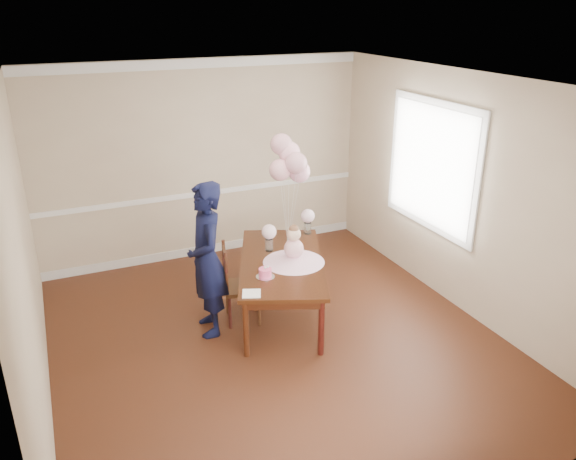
{
  "coord_description": "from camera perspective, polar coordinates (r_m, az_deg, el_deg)",
  "views": [
    {
      "loc": [
        -1.95,
        -4.71,
        3.36
      ],
      "look_at": [
        0.34,
        0.46,
        1.05
      ],
      "focal_mm": 35.0,
      "sensor_mm": 36.0,
      "label": 1
    }
  ],
  "objects": [
    {
      "name": "baby_skirt",
      "position": [
        6.22,
        0.59,
        -2.88
      ],
      "size": [
        0.89,
        0.89,
        0.09
      ],
      "primitive_type": "cone",
      "rotation": [
        0.0,
        0.0,
        -0.38
      ],
      "color": "#F1B1D0",
      "rests_on": "dining_table_top"
    },
    {
      "name": "table_leg_fl",
      "position": [
        5.72,
        -4.3,
        -9.98
      ],
      "size": [
        0.08,
        0.08,
        0.63
      ],
      "primitive_type": "cylinder",
      "rotation": [
        0.0,
        0.0,
        -0.38
      ],
      "color": "black",
      "rests_on": "floor"
    },
    {
      "name": "napkin",
      "position": [
        5.59,
        -3.73,
        -6.46
      ],
      "size": [
        0.23,
        0.23,
        0.01
      ],
      "primitive_type": "cube",
      "rotation": [
        0.0,
        0.0,
        -0.38
      ],
      "color": "white",
      "rests_on": "dining_table_top"
    },
    {
      "name": "balloon_ribbon_c",
      "position": [
        6.6,
        0.06,
        2.7
      ],
      "size": [
        0.05,
        0.07,
        0.94
      ],
      "primitive_type": "cylinder",
      "rotation": [
        -0.09,
        0.02,
        -0.38
      ],
      "color": "white",
      "rests_on": "balloon_weight"
    },
    {
      "name": "wall_left",
      "position": [
        5.13,
        -25.18,
        -3.1
      ],
      "size": [
        0.02,
        5.0,
        2.7
      ],
      "primitive_type": "cube",
      "color": "tan",
      "rests_on": "floor"
    },
    {
      "name": "baby_hair",
      "position": [
        6.08,
        0.6,
        0.05
      ],
      "size": [
        0.11,
        0.11,
        0.11
      ],
      "primitive_type": "sphere",
      "color": "brown",
      "rests_on": "baby_head"
    },
    {
      "name": "roses_near",
      "position": [
        6.43,
        -1.94,
        -0.19
      ],
      "size": [
        0.17,
        0.17,
        0.17
      ],
      "primitive_type": "sphere",
      "color": "#F5CDD5",
      "rests_on": "rose_vase_near"
    },
    {
      "name": "chair_leg_bl",
      "position": [
        6.53,
        -6.17,
        -6.91
      ],
      "size": [
        0.04,
        0.04,
        0.39
      ],
      "primitive_type": "cylinder",
      "rotation": [
        0.0,
        0.0,
        -0.24
      ],
      "color": "#341C0E",
      "rests_on": "floor"
    },
    {
      "name": "wall_front",
      "position": [
        3.57,
        14.84,
        -12.88
      ],
      "size": [
        4.5,
        0.02,
        2.7
      ],
      "primitive_type": "cube",
      "color": "tan",
      "rests_on": "floor"
    },
    {
      "name": "balloon_ribbon_e",
      "position": [
        6.63,
        0.57,
        1.76
      ],
      "size": [
        0.14,
        0.02,
        0.7
      ],
      "primitive_type": "cylinder",
      "rotation": [
        -0.09,
        0.17,
        -0.38
      ],
      "color": "silver",
      "rests_on": "balloon_weight"
    },
    {
      "name": "birthday_cake",
      "position": [
        5.88,
        -2.33,
        -4.35
      ],
      "size": [
        0.18,
        0.18,
        0.09
      ],
      "primitive_type": "cylinder",
      "rotation": [
        0.0,
        0.0,
        -0.38
      ],
      "color": "#FE5086",
      "rests_on": "cake_platter"
    },
    {
      "name": "balloon_ribbon_a",
      "position": [
        6.58,
        -0.4,
        1.82
      ],
      "size": [
        0.08,
        0.03,
        0.75
      ],
      "primitive_type": "cylinder",
      "rotation": [
        0.0,
        -0.1,
        -0.38
      ],
      "color": "white",
      "rests_on": "balloon_weight"
    },
    {
      "name": "ceiling",
      "position": [
        5.14,
        -1.41,
        14.84
      ],
      "size": [
        4.5,
        5.0,
        0.02
      ],
      "primitive_type": "cube",
      "color": "white",
      "rests_on": "wall_back"
    },
    {
      "name": "chair_back_post_r",
      "position": [
        6.31,
        -6.51,
        -3.14
      ],
      "size": [
        0.04,
        0.04,
        0.51
      ],
      "primitive_type": "cylinder",
      "rotation": [
        0.0,
        0.0,
        -0.24
      ],
      "color": "#3C1C10",
      "rests_on": "dining_chair_seat"
    },
    {
      "name": "baseboard_trim",
      "position": [
        8.16,
        -7.98,
        -1.88
      ],
      "size": [
        4.5,
        0.02,
        0.12
      ],
      "primitive_type": "cube",
      "color": "silver",
      "rests_on": "floor"
    },
    {
      "name": "roses_far",
      "position": [
        6.9,
        2.01,
        1.44
      ],
      "size": [
        0.17,
        0.17,
        0.17
      ],
      "primitive_type": "sphere",
      "color": "white",
      "rests_on": "rose_vase_far"
    },
    {
      "name": "chair_leg_fl",
      "position": [
        6.25,
        -5.92,
        -8.34
      ],
      "size": [
        0.04,
        0.04,
        0.39
      ],
      "primitive_type": "cylinder",
      "rotation": [
        0.0,
        0.0,
        -0.24
      ],
      "color": "#34120E",
      "rests_on": "floor"
    },
    {
      "name": "baby_head",
      "position": [
        6.1,
        0.6,
        -0.42
      ],
      "size": [
        0.15,
        0.15,
        0.15
      ],
      "primitive_type": "sphere",
      "color": "beige",
      "rests_on": "baby_torso"
    },
    {
      "name": "balloon_a",
      "position": [
        6.42,
        -0.81,
        6.12
      ],
      "size": [
        0.25,
        0.25,
        0.25
      ],
      "primitive_type": "sphere",
      "color": "#F1AAB8",
      "rests_on": "balloon_ribbon_a"
    },
    {
      "name": "wall_back",
      "position": [
        7.74,
        -8.5,
        6.91
      ],
      "size": [
        4.5,
        0.02,
        2.7
      ],
      "primitive_type": "cube",
      "color": "tan",
      "rests_on": "floor"
    },
    {
      "name": "floor",
      "position": [
        6.11,
        -1.17,
        -11.17
      ],
      "size": [
        4.5,
        5.0,
        0.0
      ],
      "primitive_type": "cube",
      "color": "black",
      "rests_on": "ground"
    },
    {
      "name": "balloon_weight",
      "position": [
        6.73,
        -0.0,
        -1.21
      ],
      "size": [
        0.05,
        0.05,
        0.02
      ],
      "primitive_type": "cylinder",
      "rotation": [
        0.0,
        0.0,
        -0.38
      ],
      "color": "silver",
      "rests_on": "dining_table_top"
    },
    {
      "name": "table_leg_br",
      "position": [
        7.2,
        2.2,
        -2.82
      ],
      "size": [
        0.08,
        0.08,
        0.63
      ],
      "primitive_type": "cylinder",
      "rotation": [
        0.0,
        0.0,
        -0.38
      ],
      "color": "black",
      "rests_on": "floor"
    },
    {
      "name": "balloon_d",
      "position": [
        6.46,
        -0.69,
        8.7
      ],
      "size": [
        0.25,
        0.25,
        0.25
      ],
      "primitive_type": "sphere",
      "color": "#DD9CAE",
      "rests_on": "balloon_ribbon_d"
    },
    {
      "name": "chair_slat_mid",
      "position": [
        6.15,
        -6.41,
        -3.48
      ],
      "size": [
        0.11,
        0.36,
        0.05
      ],
      "primitive_type": "cube",
      "rotation": [
        0.0,
        0.0,
        -0.24
      ],
      "color": "#34100E",
      "rests_on": "dining_chair_seat"
    },
    {
      "name": "baby_torso",
      "position": [
        6.17,
        0.6,
        -1.89
      ],
      "size": [
        0.22,
        0.22,
        0.22
      ],
      "primitive_type": "sphere",
      "color": "#FFA1D6",
      "rests_on": "baby_skirt"
    },
    {
      "name": "dining_chair_seat",
      "position": [
        6.3,
        -4.64,
        -5.81
      ],
      "size": [
        0.48,
        0.48,
        0.05
      ],
      "primitive_type": "cube",
      "rotation": [
        0.0,
        0.0,
        -0.24
      ],
      "color": "#3D2110",
      "rests_on": "chair_leg_fl"
    },
    {
      "name": "cake_flower_a",
      "position": [
        5.86,
        -2.34,
        -3.83
      ],
      "size": [
        0.03,
        0.03,
        0.03
      ],
      "primitive_type": "sphere",
      "color": "white",
      "rests_on": "birthday_cake"
    },
    {
      "name": "table_leg_fr",
      "position": [
        5.74,
        3.41,
        -9.85
      ],
      "size": [
        0.08,
        0.08,
        0.63
      ],
      "primitive_type": "cylinder",
      "rotation": [
        0.0,
        0.0,
        -0.38
      ],
      "color": "black",
      "rests_on": "floor"
    },
    {
      "name": "table_leg_bl",
      "position": [
        7.18,
        -3.85,
        -2.91
      ],
      "size": [
        0.08,
        0.08,
        0.63
      ],
      "primitive_type": "cylinder",
      "rotation": [
        0.0,
        0.0,
        -0.38
      ],
      "color": "black",
      "rests_on": "floor"
    },
    {
      "name": "balloon_e",
      "position": [
        6.51,
        1.17,
        5.94
      ],
      "size": [
        0.25,
        0.25,
        0.25
      ],
      "primitive_type": "sphere",
      "color": "#FFB4D0",
      "rests_on": "balloon_ribbon_e"
    },
    {
      "name": "dining_table_top",
      "position": [
        6.28,
        -0.67,
        -3.28
      ],
      "size": [
        1.51,
        2.01,
        0.05
      ],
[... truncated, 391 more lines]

